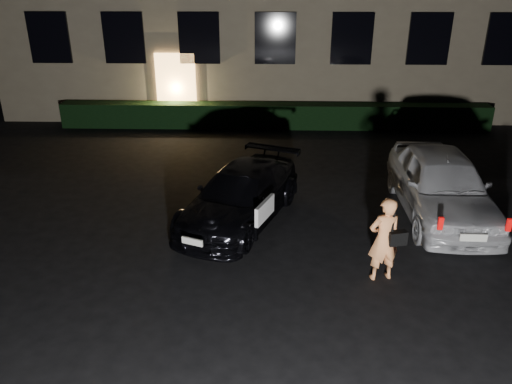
{
  "coord_description": "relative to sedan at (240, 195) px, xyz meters",
  "views": [
    {
      "loc": [
        -0.14,
        -6.72,
        5.0
      ],
      "look_at": [
        -0.4,
        2.0,
        1.19
      ],
      "focal_mm": 35.0,
      "sensor_mm": 36.0,
      "label": 1
    }
  ],
  "objects": [
    {
      "name": "man",
      "position": [
        2.64,
        -2.25,
        0.2
      ],
      "size": [
        0.71,
        0.5,
        1.57
      ],
      "rotation": [
        0.0,
        0.0,
        3.39
      ],
      "color": "#FF9E5C",
      "rests_on": "ground"
    },
    {
      "name": "sedan",
      "position": [
        0.0,
        0.0,
        0.0
      ],
      "size": [
        3.01,
        4.35,
        1.17
      ],
      "rotation": [
        0.0,
        0.0,
        -0.38
      ],
      "color": "black",
      "rests_on": "ground"
    },
    {
      "name": "hatch",
      "position": [
        4.44,
        0.4,
        0.15
      ],
      "size": [
        1.83,
        4.37,
        1.48
      ],
      "rotation": [
        0.0,
        0.0,
        -0.02
      ],
      "color": "silver",
      "rests_on": "ground"
    },
    {
      "name": "hedge",
      "position": [
        0.77,
        7.31,
        -0.16
      ],
      "size": [
        15.0,
        0.7,
        0.85
      ],
      "primitive_type": "cube",
      "color": "black",
      "rests_on": "ground"
    },
    {
      "name": "ground",
      "position": [
        0.77,
        -3.19,
        -0.58
      ],
      "size": [
        80.0,
        80.0,
        0.0
      ],
      "primitive_type": "plane",
      "color": "black",
      "rests_on": "ground"
    }
  ]
}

